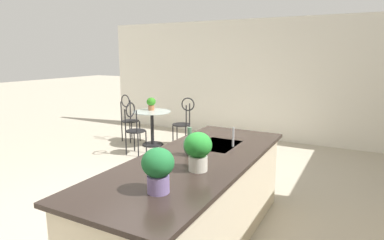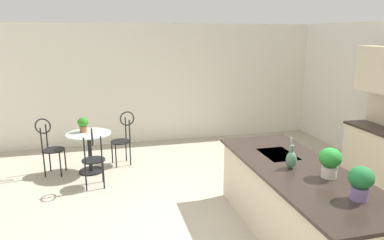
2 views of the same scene
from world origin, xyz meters
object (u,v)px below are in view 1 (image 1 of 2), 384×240
Objects in this scene: chair_near_window at (134,126)px; potted_plant_counter_far at (158,167)px; vase_on_counter at (190,145)px; potted_plant_on_table at (151,103)px; chair_by_island at (129,116)px; chair_toward_desk at (184,119)px; bistro_table at (152,125)px; potted_plant_counter_near at (198,149)px.

chair_near_window is 3.99m from potted_plant_counter_far.
potted_plant_on_table is at bearing -139.21° from vase_on_counter.
chair_toward_desk is (-0.21, 1.30, 0.00)m from chair_by_island.
chair_near_window is 0.91m from potted_plant_on_table.
potted_plant_on_table reaches higher than bistro_table.
vase_on_counter is (3.09, 1.81, 0.46)m from chair_toward_desk.
vase_on_counter is (2.92, 2.52, 0.13)m from potted_plant_on_table.
chair_by_island is at bearing -95.17° from bistro_table.
bistro_table is 0.77× the size of chair_toward_desk.
potted_plant_counter_far reaches higher than bistro_table.
potted_plant_counter_far reaches higher than vase_on_counter.
potted_plant_counter_near is 0.55m from potted_plant_counter_far.
vase_on_counter reaches higher than chair_near_window.
chair_toward_desk is 3.03× the size of potted_plant_counter_near.
potted_plant_counter_far is at bearing 27.09° from chair_toward_desk.
potted_plant_on_table is 0.79× the size of potted_plant_counter_near.
bistro_table is at bearing -144.39° from potted_plant_counter_far.
bistro_table is at bearing -139.15° from vase_on_counter.
chair_toward_desk is at bearing -152.91° from potted_plant_counter_far.
chair_toward_desk is at bearing 99.19° from chair_by_island.
bistro_table is 2.92× the size of potted_plant_on_table.
potted_plant_on_table is (-0.05, 0.59, 0.32)m from chair_by_island.
chair_by_island is 4.71m from potted_plant_counter_near.
chair_by_island is 0.67m from potted_plant_on_table.
chair_toward_desk is 3.61m from vase_on_counter.
potted_plant_counter_far reaches higher than potted_plant_on_table.
vase_on_counter is (2.82, 2.44, 0.58)m from bistro_table.
bistro_table is 0.69m from chair_by_island.
chair_near_window is at bearing -131.63° from vase_on_counter.
chair_by_island is 1.32m from chair_toward_desk.
chair_near_window is 3.03× the size of potted_plant_counter_near.
vase_on_counter is at bearing 48.37° from chair_near_window.
bistro_table is 4.22m from potted_plant_counter_near.
chair_by_island is at bearing -133.63° from potted_plant_counter_near.
chair_near_window is (0.73, 0.08, 0.13)m from bistro_table.
chair_toward_desk is 4.06m from potted_plant_counter_near.
potted_plant_counter_near is (3.17, 2.71, 0.67)m from bistro_table.
chair_toward_desk is 3.81× the size of potted_plant_on_table.
bistro_table is 2.32× the size of potted_plant_counter_near.
potted_plant_counter_near is (2.44, 2.63, 0.54)m from chair_near_window.
potted_plant_on_table is 0.80× the size of potted_plant_counter_far.
bistro_table is at bearing 39.16° from potted_plant_on_table.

